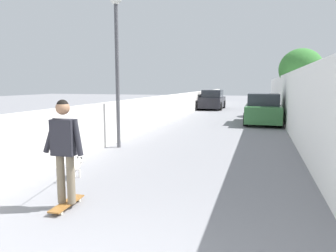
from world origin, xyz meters
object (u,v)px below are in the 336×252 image
(skateboard, at_px, (67,204))
(person_skateboarder, at_px, (64,143))
(tree_right_near, at_px, (301,69))
(lamp_post, at_px, (117,45))
(car_near, at_px, (263,110))
(car_far, at_px, (212,100))
(dog, at_px, (75,166))

(skateboard, xyz_separation_m, person_skateboarder, (-0.00, -0.00, 1.01))
(skateboard, bearing_deg, person_skateboarder, -165.96)
(tree_right_near, height_order, person_skateboarder, tree_right_near)
(person_skateboarder, bearing_deg, lamp_post, 15.47)
(car_near, bearing_deg, car_far, 24.08)
(lamp_post, xyz_separation_m, car_near, (7.65, -4.46, -2.50))
(dog, height_order, car_far, car_far)
(car_far, bearing_deg, person_skateboarder, -178.04)
(tree_right_near, bearing_deg, skateboard, 162.39)
(car_near, bearing_deg, tree_right_near, -26.67)
(lamp_post, distance_m, dog, 4.48)
(person_skateboarder, distance_m, car_near, 12.80)
(person_skateboarder, bearing_deg, car_far, 1.96)
(car_far, bearing_deg, dog, 179.84)
(tree_right_near, relative_size, lamp_post, 0.88)
(tree_right_near, xyz_separation_m, lamp_post, (-11.96, 6.63, 0.31))
(car_near, bearing_deg, lamp_post, 149.75)
(tree_right_near, relative_size, car_near, 1.07)
(lamp_post, distance_m, car_near, 9.20)
(dog, distance_m, car_near, 11.66)
(person_skateboarder, relative_size, car_far, 0.44)
(dog, distance_m, car_far, 19.62)
(skateboard, height_order, dog, dog)
(dog, bearing_deg, car_far, -0.16)
(lamp_post, distance_m, skateboard, 5.86)
(lamp_post, relative_size, person_skateboarder, 2.81)
(skateboard, relative_size, dog, 0.47)
(dog, xyz_separation_m, car_far, (19.61, -0.05, 0.44))
(car_near, bearing_deg, skateboard, 165.80)
(dog, bearing_deg, car_near, -19.63)
(lamp_post, bearing_deg, person_skateboarder, -164.53)
(tree_right_near, height_order, dog, tree_right_near)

